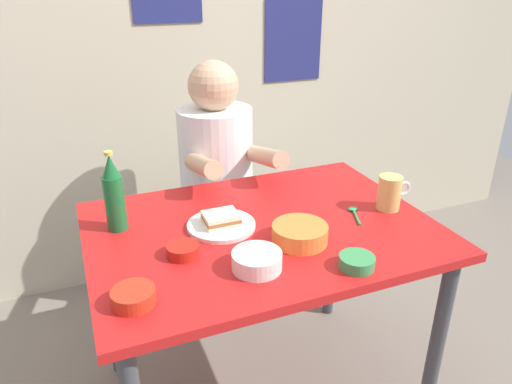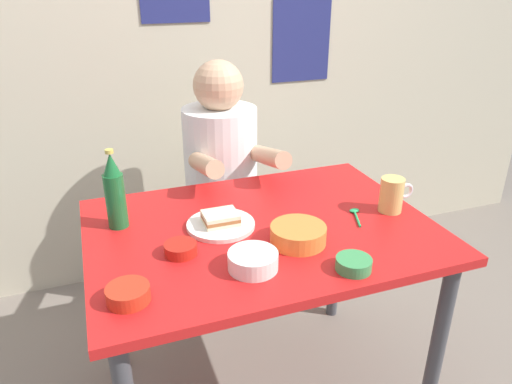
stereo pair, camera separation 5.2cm
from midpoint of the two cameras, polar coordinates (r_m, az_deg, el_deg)
wall_back at (r=2.37m, az=-10.34°, el=19.83°), size 4.40×0.09×2.60m
dining_table at (r=1.60m, az=-0.26°, el=-7.03°), size 1.10×0.80×0.74m
stool at (r=2.27m, az=-5.12°, el=-5.44°), size 0.34×0.34×0.45m
person_seated at (r=2.09m, az=-5.45°, el=4.37°), size 0.33×0.56×0.72m
plate_orange at (r=1.54m, az=-5.13°, el=-4.00°), size 0.22×0.22×0.01m
sandwich at (r=1.53m, az=-5.17°, el=-3.18°), size 0.11×0.09×0.04m
beer_mug at (r=1.69m, az=14.86°, el=-0.07°), size 0.13×0.08×0.12m
beer_bottle at (r=1.55m, az=-17.52°, el=-0.33°), size 0.06×0.06×0.26m
dip_bowl_green at (r=1.36m, az=10.87°, el=-8.15°), size 0.10×0.10×0.03m
soup_bowl_orange at (r=1.45m, az=4.23°, el=-4.90°), size 0.17×0.17×0.05m
sauce_bowl_chili at (r=1.24m, az=-15.62°, el=-11.90°), size 0.11×0.11×0.04m
rice_bowl_white at (r=1.32m, az=-1.03°, el=-8.12°), size 0.14×0.14×0.05m
sambal_bowl_red at (r=1.41m, az=-9.77°, el=-6.82°), size 0.10×0.10×0.03m
spoon at (r=1.65m, az=10.78°, el=-2.37°), size 0.06×0.12×0.01m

